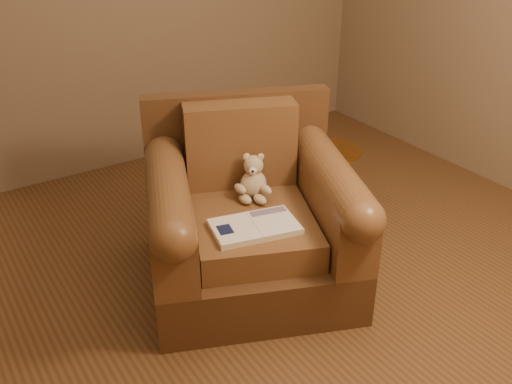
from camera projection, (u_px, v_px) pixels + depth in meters
floor at (292, 281)px, 3.21m from camera, size 4.00×4.00×0.00m
armchair at (249, 219)px, 3.09m from camera, size 1.36×1.33×0.95m
teddy_bear at (253, 181)px, 3.09m from camera, size 0.19×0.21×0.25m
guidebook at (255, 227)px, 2.82m from camera, size 0.47×0.34×0.03m
side_table at (331, 181)px, 3.70m from camera, size 0.36×0.36×0.50m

